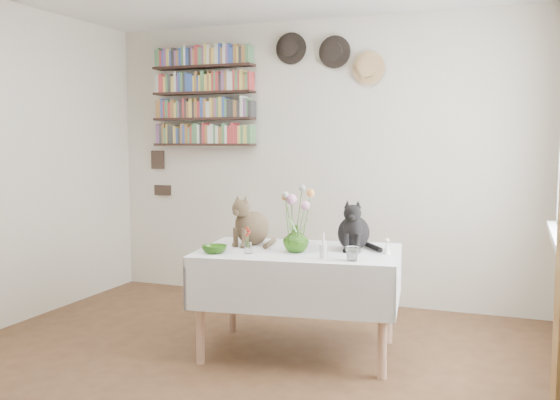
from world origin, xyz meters
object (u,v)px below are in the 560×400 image
at_px(dining_table, 299,275).
at_px(tabby_cat, 253,219).
at_px(flower_vase, 296,239).
at_px(black_cat, 354,224).
at_px(bookshelf_unit, 203,97).

xyz_separation_m(dining_table, tabby_cat, (-0.38, 0.09, 0.36)).
height_order(dining_table, flower_vase, flower_vase).
xyz_separation_m(dining_table, black_cat, (0.33, 0.15, 0.35)).
bearing_deg(flower_vase, black_cat, 36.05).
bearing_deg(flower_vase, bookshelf_unit, 134.95).
bearing_deg(black_cat, dining_table, -165.28).
distance_m(dining_table, flower_vase, 0.28).
height_order(dining_table, bookshelf_unit, bookshelf_unit).
distance_m(black_cat, bookshelf_unit, 2.31).
bearing_deg(bookshelf_unit, tabby_cat, -50.31).
height_order(black_cat, flower_vase, black_cat).
height_order(flower_vase, bookshelf_unit, bookshelf_unit).
relative_size(flower_vase, bookshelf_unit, 0.18).
relative_size(black_cat, flower_vase, 1.95).
xyz_separation_m(tabby_cat, flower_vase, (0.38, -0.17, -0.09)).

